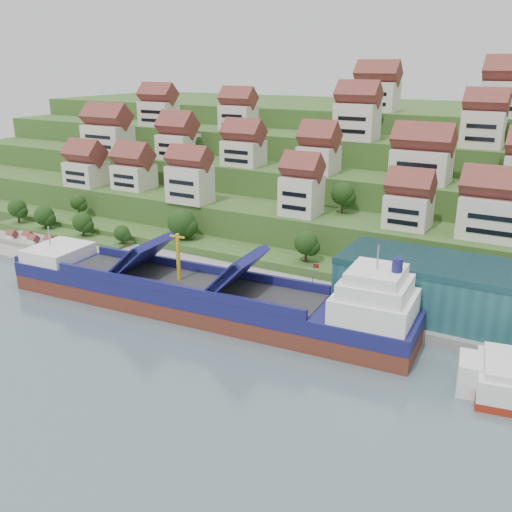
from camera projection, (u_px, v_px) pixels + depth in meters
The scene contains 9 objects.
ground at pixel (202, 314), 107.56m from camera, with size 300.00×300.00×0.00m, color slate.
quay at pixel (332, 302), 110.11m from camera, with size 180.00×14.00×2.20m, color gray.
pebble_beach at pixel (41, 247), 144.51m from camera, with size 45.00×20.00×1.00m, color gray.
hillside at pixel (380, 171), 189.11m from camera, with size 260.00×128.00×31.00m.
hillside_village at pixel (353, 151), 144.68m from camera, with size 156.26×63.53×29.22m.
hillside_trees at pixel (278, 175), 144.19m from camera, with size 144.16×61.86×31.66m.
flagpole at pixel (313, 280), 105.02m from camera, with size 1.28×0.16×8.00m.
beach_huts at pixel (31, 241), 143.91m from camera, with size 14.40×3.70×2.20m.
cargo_ship at pixel (209, 298), 105.97m from camera, with size 81.61×18.09×17.99m.
Camera 1 is at (57.63, -80.17, 45.19)m, focal length 40.00 mm.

